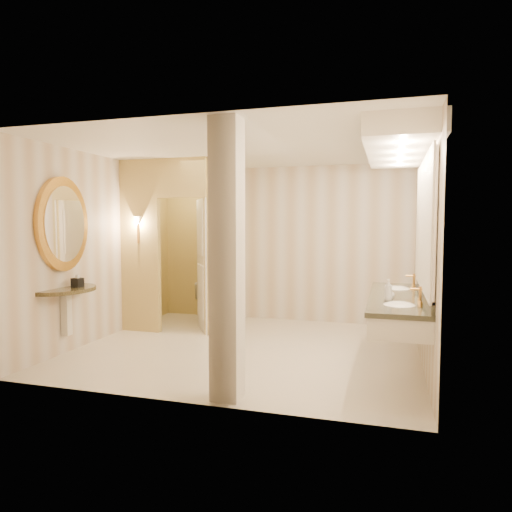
# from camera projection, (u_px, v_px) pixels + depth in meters

# --- Properties ---
(floor) EXTENTS (4.50, 4.50, 0.00)m
(floor) POSITION_uv_depth(u_px,v_px,m) (248.00, 348.00, 6.26)
(floor) COLOR beige
(floor) RESTS_ON ground
(ceiling) EXTENTS (4.50, 4.50, 0.00)m
(ceiling) POSITION_uv_depth(u_px,v_px,m) (247.00, 149.00, 6.07)
(ceiling) COLOR white
(ceiling) RESTS_ON wall_back
(wall_back) EXTENTS (4.50, 0.02, 2.70)m
(wall_back) POSITION_uv_depth(u_px,v_px,m) (281.00, 244.00, 8.08)
(wall_back) COLOR beige
(wall_back) RESTS_ON floor
(wall_front) EXTENTS (4.50, 0.02, 2.70)m
(wall_front) POSITION_uv_depth(u_px,v_px,m) (184.00, 262.00, 4.25)
(wall_front) COLOR beige
(wall_front) RESTS_ON floor
(wall_left) EXTENTS (0.02, 4.00, 2.70)m
(wall_left) POSITION_uv_depth(u_px,v_px,m) (104.00, 248.00, 6.79)
(wall_left) COLOR beige
(wall_left) RESTS_ON floor
(wall_right) EXTENTS (0.02, 4.00, 2.70)m
(wall_right) POSITION_uv_depth(u_px,v_px,m) (424.00, 253.00, 5.53)
(wall_right) COLOR beige
(wall_right) RESTS_ON floor
(toilet_closet) EXTENTS (1.50, 1.55, 2.70)m
(toilet_closet) POSITION_uv_depth(u_px,v_px,m) (199.00, 243.00, 7.40)
(toilet_closet) COLOR #D6C270
(toilet_closet) RESTS_ON floor
(wall_sconce) EXTENTS (0.14, 0.14, 0.42)m
(wall_sconce) POSITION_uv_depth(u_px,v_px,m) (138.00, 222.00, 7.09)
(wall_sconce) COLOR #BC843C
(wall_sconce) RESTS_ON toilet_closet
(vanity) EXTENTS (0.75, 2.49, 2.09)m
(vanity) POSITION_uv_depth(u_px,v_px,m) (402.00, 230.00, 5.21)
(vanity) COLOR silver
(vanity) RESTS_ON floor
(console_shelf) EXTENTS (0.94, 0.94, 1.92)m
(console_shelf) POSITION_uv_depth(u_px,v_px,m) (63.00, 252.00, 5.90)
(console_shelf) COLOR black
(console_shelf) RESTS_ON floor
(pillar) EXTENTS (0.28, 0.28, 2.70)m
(pillar) POSITION_uv_depth(u_px,v_px,m) (227.00, 261.00, 4.36)
(pillar) COLOR silver
(pillar) RESTS_ON floor
(tissue_box) EXTENTS (0.13, 0.13, 0.12)m
(tissue_box) POSITION_uv_depth(u_px,v_px,m) (77.00, 283.00, 5.96)
(tissue_box) COLOR black
(tissue_box) RESTS_ON console_shelf
(toilet) EXTENTS (0.57, 0.75, 0.68)m
(toilet) POSITION_uv_depth(u_px,v_px,m) (215.00, 300.00, 8.24)
(toilet) COLOR white
(toilet) RESTS_ON floor
(soap_bottle_a) EXTENTS (0.07, 0.07, 0.13)m
(soap_bottle_a) POSITION_uv_depth(u_px,v_px,m) (388.00, 288.00, 5.48)
(soap_bottle_a) COLOR beige
(soap_bottle_a) RESTS_ON vanity
(soap_bottle_b) EXTENTS (0.10, 0.10, 0.12)m
(soap_bottle_b) POSITION_uv_depth(u_px,v_px,m) (390.00, 293.00, 5.01)
(soap_bottle_b) COLOR silver
(soap_bottle_b) RESTS_ON vanity
(soap_bottle_c) EXTENTS (0.11, 0.11, 0.23)m
(soap_bottle_c) POSITION_uv_depth(u_px,v_px,m) (388.00, 290.00, 4.92)
(soap_bottle_c) COLOR #C6B28C
(soap_bottle_c) RESTS_ON vanity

